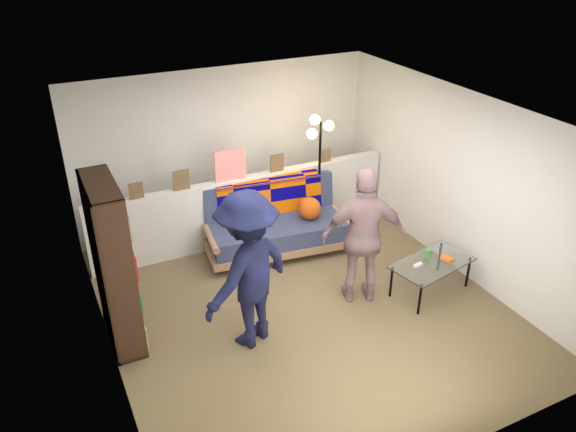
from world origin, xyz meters
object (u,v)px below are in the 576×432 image
(futon_sofa, at_px, (276,223))
(person_left, at_px, (248,271))
(floor_lamp, at_px, (319,152))
(bookshelf, at_px, (114,270))
(person_right, at_px, (364,237))
(coffee_table, at_px, (432,264))

(futon_sofa, distance_m, person_left, 2.05)
(floor_lamp, bearing_deg, futon_sofa, -165.86)
(futon_sofa, distance_m, bookshelf, 2.62)
(person_left, height_order, person_right, person_left)
(futon_sofa, distance_m, person_right, 1.67)
(bookshelf, relative_size, person_right, 1.10)
(person_left, bearing_deg, bookshelf, -52.74)
(floor_lamp, bearing_deg, coffee_table, -75.21)
(floor_lamp, bearing_deg, bookshelf, -159.32)
(bookshelf, relative_size, coffee_table, 1.69)
(bookshelf, height_order, person_right, bookshelf)
(bookshelf, relative_size, floor_lamp, 1.06)
(person_left, distance_m, person_right, 1.53)
(person_right, bearing_deg, person_left, 26.51)
(bookshelf, height_order, coffee_table, bookshelf)
(floor_lamp, bearing_deg, person_right, -100.85)
(coffee_table, relative_size, person_right, 0.65)
(floor_lamp, bearing_deg, person_left, -135.18)
(futon_sofa, bearing_deg, person_right, -74.43)
(futon_sofa, height_order, bookshelf, bookshelf)
(futon_sofa, height_order, coffee_table, futon_sofa)
(futon_sofa, xyz_separation_m, person_left, (-1.10, -1.66, 0.51))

